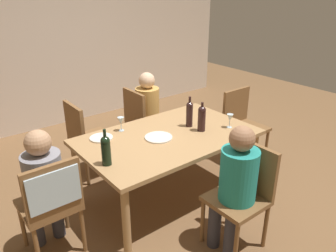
# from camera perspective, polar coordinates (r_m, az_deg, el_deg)

# --- Properties ---
(ground_plane) EXTENTS (10.00, 10.00, 0.00)m
(ground_plane) POSITION_cam_1_polar(r_m,az_deg,el_deg) (3.70, 0.00, -11.82)
(ground_plane) COLOR brown
(rear_room_partition) EXTENTS (6.40, 0.12, 2.70)m
(rear_room_partition) POSITION_cam_1_polar(r_m,az_deg,el_deg) (5.50, -18.55, 14.04)
(rear_room_partition) COLOR beige
(rear_room_partition) RESTS_ON ground_plane
(dining_table) EXTENTS (1.74, 1.08, 0.73)m
(dining_table) POSITION_cam_1_polar(r_m,az_deg,el_deg) (3.37, 0.00, -2.73)
(dining_table) COLOR #A87F51
(dining_table) RESTS_ON ground_plane
(chair_far_right) EXTENTS (0.44, 0.44, 0.92)m
(chair_far_right) POSITION_cam_1_polar(r_m,az_deg,el_deg) (4.26, -4.45, 1.26)
(chair_far_right) COLOR brown
(chair_far_right) RESTS_ON ground_plane
(chair_near) EXTENTS (0.44, 0.44, 0.92)m
(chair_near) POSITION_cam_1_polar(r_m,az_deg,el_deg) (2.92, 12.84, -10.53)
(chair_near) COLOR brown
(chair_near) RESTS_ON ground_plane
(chair_left_end) EXTENTS (0.44, 0.46, 0.92)m
(chair_left_end) POSITION_cam_1_polar(r_m,az_deg,el_deg) (2.80, -19.30, -11.54)
(chair_left_end) COLOR brown
(chair_left_end) RESTS_ON ground_plane
(chair_right_end) EXTENTS (0.44, 0.44, 0.92)m
(chair_right_end) POSITION_cam_1_polar(r_m,az_deg,el_deg) (4.29, 12.50, 0.90)
(chair_right_end) COLOR brown
(chair_right_end) RESTS_ON ground_plane
(chair_far_left) EXTENTS (0.44, 0.44, 0.92)m
(chair_far_left) POSITION_cam_1_polar(r_m,az_deg,el_deg) (3.92, -13.97, -1.46)
(chair_far_left) COLOR brown
(chair_far_left) RESTS_ON ground_plane
(person_woman_host) EXTENTS (0.35, 0.30, 1.12)m
(person_woman_host) POSITION_cam_1_polar(r_m,az_deg,el_deg) (4.28, -3.24, 3.06)
(person_woman_host) COLOR #33333D
(person_woman_host) RESTS_ON ground_plane
(person_man_bearded) EXTENTS (0.35, 0.31, 1.14)m
(person_man_bearded) POSITION_cam_1_polar(r_m,az_deg,el_deg) (2.78, 11.55, -9.30)
(person_man_bearded) COLOR #33333D
(person_man_bearded) RESTS_ON ground_plane
(person_man_guest) EXTENTS (0.30, 0.35, 1.13)m
(person_man_guest) POSITION_cam_1_polar(r_m,az_deg,el_deg) (2.89, -20.49, -9.17)
(person_man_guest) COLOR #33333D
(person_man_guest) RESTS_ON ground_plane
(wine_bottle_tall_green) EXTENTS (0.08, 0.08, 0.32)m
(wine_bottle_tall_green) POSITION_cam_1_polar(r_m,az_deg,el_deg) (2.80, -10.59, -3.99)
(wine_bottle_tall_green) COLOR black
(wine_bottle_tall_green) RESTS_ON dining_table
(wine_bottle_dark_red) EXTENTS (0.07, 0.07, 0.33)m
(wine_bottle_dark_red) POSITION_cam_1_polar(r_m,az_deg,el_deg) (3.50, 3.70, 2.19)
(wine_bottle_dark_red) COLOR black
(wine_bottle_dark_red) RESTS_ON dining_table
(wine_bottle_short_olive) EXTENTS (0.08, 0.08, 0.31)m
(wine_bottle_short_olive) POSITION_cam_1_polar(r_m,az_deg,el_deg) (3.40, 5.80, 1.42)
(wine_bottle_short_olive) COLOR black
(wine_bottle_short_olive) RESTS_ON dining_table
(wine_glass_near_left) EXTENTS (0.07, 0.07, 0.15)m
(wine_glass_near_left) POSITION_cam_1_polar(r_m,az_deg,el_deg) (3.43, -8.08, 0.83)
(wine_glass_near_left) COLOR silver
(wine_glass_near_left) RESTS_ON dining_table
(wine_glass_centre) EXTENTS (0.07, 0.07, 0.15)m
(wine_glass_centre) POSITION_cam_1_polar(r_m,az_deg,el_deg) (3.53, 10.56, 1.35)
(wine_glass_centre) COLOR silver
(wine_glass_centre) RESTS_ON dining_table
(dinner_plate_host) EXTENTS (0.27, 0.27, 0.01)m
(dinner_plate_host) POSITION_cam_1_polar(r_m,az_deg,el_deg) (3.27, -1.64, -1.95)
(dinner_plate_host) COLOR silver
(dinner_plate_host) RESTS_ON dining_table
(dinner_plate_guest_left) EXTENTS (0.23, 0.23, 0.01)m
(dinner_plate_guest_left) POSITION_cam_1_polar(r_m,az_deg,el_deg) (3.33, -11.37, -1.99)
(dinner_plate_guest_left) COLOR silver
(dinner_plate_guest_left) RESTS_ON dining_table
(handbag) EXTENTS (0.17, 0.30, 0.22)m
(handbag) POSITION_cam_1_polar(r_m,az_deg,el_deg) (4.28, -8.13, -5.11)
(handbag) COLOR brown
(handbag) RESTS_ON ground_plane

